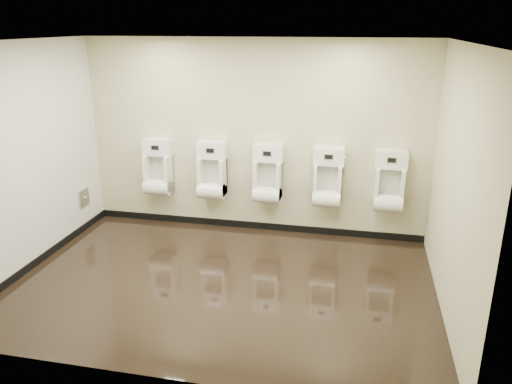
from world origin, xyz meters
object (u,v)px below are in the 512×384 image
(access_panel, at_px, (84,198))
(urinal_2, at_px, (268,178))
(urinal_4, at_px, (389,185))
(urinal_1, at_px, (212,174))
(urinal_3, at_px, (328,182))
(urinal_0, at_px, (158,171))

(access_panel, relative_size, urinal_2, 0.30)
(access_panel, distance_m, urinal_2, 2.77)
(access_panel, distance_m, urinal_4, 4.46)
(access_panel, height_order, urinal_2, urinal_2)
(urinal_1, distance_m, urinal_2, 0.83)
(urinal_3, bearing_deg, urinal_1, 180.00)
(urinal_3, distance_m, urinal_4, 0.84)
(urinal_1, distance_m, urinal_4, 2.54)
(urinal_1, xyz_separation_m, urinal_3, (1.70, 0.00, 0.00))
(urinal_3, xyz_separation_m, urinal_4, (0.84, 0.00, 0.00))
(urinal_2, xyz_separation_m, urinal_3, (0.86, 0.00, 0.00))
(access_panel, xyz_separation_m, urinal_0, (1.04, 0.40, 0.36))
(urinal_1, height_order, urinal_3, same)
(access_panel, height_order, urinal_3, urinal_3)
(urinal_0, height_order, urinal_3, same)
(urinal_0, xyz_separation_m, urinal_1, (0.85, 0.00, 0.00))
(urinal_2, relative_size, urinal_4, 1.00)
(access_panel, bearing_deg, urinal_4, 5.21)
(access_panel, height_order, urinal_4, urinal_4)
(access_panel, relative_size, urinal_0, 0.30)
(urinal_1, xyz_separation_m, urinal_4, (2.54, 0.00, 0.00))
(access_panel, xyz_separation_m, urinal_1, (1.89, 0.40, 0.36))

